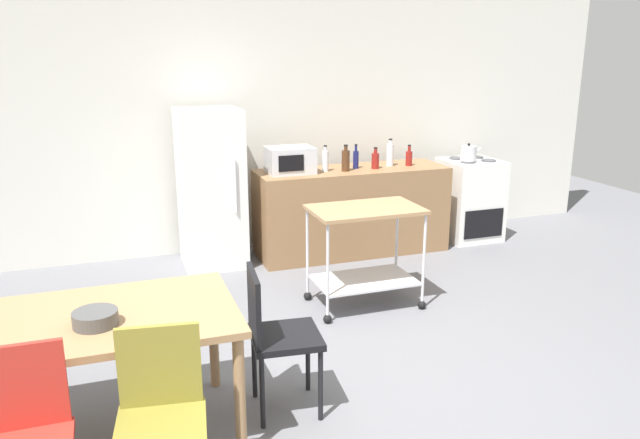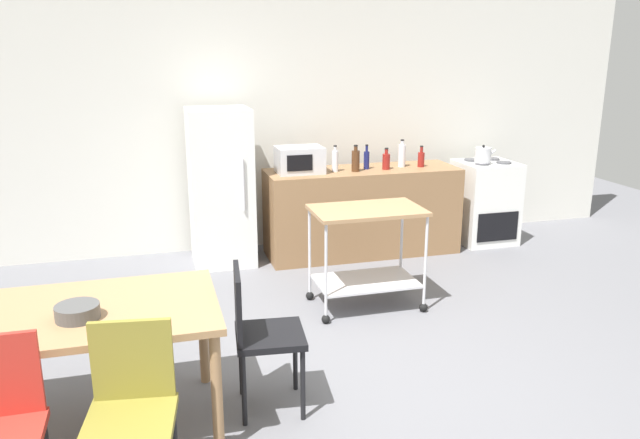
{
  "view_description": "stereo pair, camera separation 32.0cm",
  "coord_description": "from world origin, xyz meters",
  "views": [
    {
      "loc": [
        -1.53,
        -3.26,
        2.11
      ],
      "look_at": [
        0.05,
        1.2,
        0.8
      ],
      "focal_mm": 34.92,
      "sensor_mm": 36.0,
      "label": 1
    },
    {
      "loc": [
        -1.22,
        -3.35,
        2.11
      ],
      "look_at": [
        0.05,
        1.2,
        0.8
      ],
      "focal_mm": 34.92,
      "sensor_mm": 36.0,
      "label": 2
    }
  ],
  "objects": [
    {
      "name": "ground_plane",
      "position": [
        0.0,
        0.0,
        0.0
      ],
      "size": [
        12.0,
        12.0,
        0.0
      ],
      "primitive_type": "plane",
      "color": "slate"
    },
    {
      "name": "back_wall",
      "position": [
        0.0,
        3.2,
        1.45
      ],
      "size": [
        8.4,
        0.12,
        2.9
      ],
      "primitive_type": "cube",
      "color": "silver",
      "rests_on": "ground_plane"
    },
    {
      "name": "kitchen_counter",
      "position": [
        0.9,
        2.6,
        0.45
      ],
      "size": [
        2.0,
        0.64,
        0.9
      ],
      "primitive_type": "cube",
      "color": "olive",
      "rests_on": "ground_plane"
    },
    {
      "name": "dining_table",
      "position": [
        -1.65,
        -0.03,
        0.67
      ],
      "size": [
        1.5,
        0.9,
        0.75
      ],
      "color": "#A37A51",
      "rests_on": "ground_plane"
    },
    {
      "name": "chair_olive",
      "position": [
        -1.38,
        -0.67,
        0.52
      ],
      "size": [
        0.45,
        0.45,
        0.89
      ],
      "rotation": [
        0.0,
        0.0,
        -0.14
      ],
      "color": "olive",
      "rests_on": "ground_plane"
    },
    {
      "name": "chair_black",
      "position": [
        -0.67,
        -0.04,
        0.52
      ],
      "size": [
        0.44,
        0.44,
        0.89
      ],
      "rotation": [
        0.0,
        0.0,
        1.47
      ],
      "color": "black",
      "rests_on": "ground_plane"
    },
    {
      "name": "chair_red",
      "position": [
        -1.95,
        -0.67,
        0.52
      ],
      "size": [
        0.4,
        0.4,
        0.89
      ],
      "rotation": [
        0.0,
        0.0,
        -0.01
      ],
      "color": "#B72D23",
      "rests_on": "ground_plane"
    },
    {
      "name": "stove_oven",
      "position": [
        2.35,
        2.62,
        0.45
      ],
      "size": [
        0.6,
        0.61,
        0.92
      ],
      "color": "white",
      "rests_on": "ground_plane"
    },
    {
      "name": "refrigerator",
      "position": [
        -0.55,
        2.7,
        0.78
      ],
      "size": [
        0.6,
        0.63,
        1.55
      ],
      "color": "white",
      "rests_on": "ground_plane"
    },
    {
      "name": "kitchen_cart",
      "position": [
        0.46,
        1.25,
        0.57
      ],
      "size": [
        0.91,
        0.57,
        0.85
      ],
      "color": "#A37A51",
      "rests_on": "ground_plane"
    },
    {
      "name": "microwave",
      "position": [
        0.23,
        2.6,
        1.03
      ],
      "size": [
        0.46,
        0.35,
        0.26
      ],
      "color": "silver",
      "rests_on": "kitchen_counter"
    },
    {
      "name": "bottle_vinegar",
      "position": [
        0.59,
        2.56,
        1.01
      ],
      "size": [
        0.07,
        0.07,
        0.27
      ],
      "color": "silver",
      "rests_on": "kitchen_counter"
    },
    {
      "name": "bottle_wine",
      "position": [
        0.79,
        2.51,
        1.01
      ],
      "size": [
        0.08,
        0.08,
        0.27
      ],
      "color": "#4C2D19",
      "rests_on": "kitchen_counter"
    },
    {
      "name": "bottle_soy_sauce",
      "position": [
        0.94,
        2.6,
        1.0
      ],
      "size": [
        0.06,
        0.06,
        0.25
      ],
      "color": "navy",
      "rests_on": "kitchen_counter"
    },
    {
      "name": "bottle_olive_oil",
      "position": [
        1.13,
        2.53,
        0.99
      ],
      "size": [
        0.08,
        0.08,
        0.22
      ],
      "color": "maroon",
      "rests_on": "kitchen_counter"
    },
    {
      "name": "bottle_sesame_oil",
      "position": [
        1.34,
        2.62,
        1.02
      ],
      "size": [
        0.08,
        0.08,
        0.29
      ],
      "color": "silver",
      "rests_on": "kitchen_counter"
    },
    {
      "name": "bottle_sparkling_water",
      "position": [
        1.53,
        2.56,
        0.99
      ],
      "size": [
        0.07,
        0.07,
        0.22
      ],
      "color": "maroon",
      "rests_on": "kitchen_counter"
    },
    {
      "name": "fruit_bowl",
      "position": [
        -1.63,
        -0.14,
        0.79
      ],
      "size": [
        0.23,
        0.23,
        0.08
      ],
      "primitive_type": "cylinder",
      "color": "#4C4C4C",
      "rests_on": "dining_table"
    },
    {
      "name": "kettle",
      "position": [
        2.23,
        2.52,
        1.0
      ],
      "size": [
        0.24,
        0.17,
        0.19
      ],
      "color": "silver",
      "rests_on": "stove_oven"
    }
  ]
}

